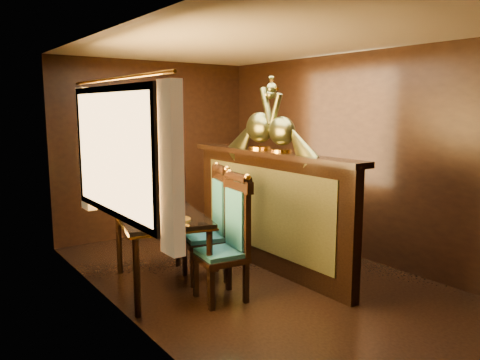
# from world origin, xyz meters

# --- Properties ---
(ground) EXTENTS (5.00, 5.00, 0.00)m
(ground) POSITION_xyz_m (0.00, 0.00, 0.00)
(ground) COLOR black
(ground) RESTS_ON ground
(room_shell) EXTENTS (3.04, 5.04, 2.52)m
(room_shell) POSITION_xyz_m (-0.09, 0.02, 1.58)
(room_shell) COLOR black
(room_shell) RESTS_ON ground
(partition) EXTENTS (0.26, 2.70, 1.36)m
(partition) POSITION_xyz_m (0.32, 0.30, 0.71)
(partition) COLOR black
(partition) RESTS_ON ground
(dining_table) EXTENTS (1.12, 1.50, 0.99)m
(dining_table) POSITION_xyz_m (-0.95, 0.48, 0.72)
(dining_table) COLOR black
(dining_table) RESTS_ON ground
(chair_left) EXTENTS (0.50, 0.52, 1.24)m
(chair_left) POSITION_xyz_m (-0.50, -0.15, 0.65)
(chair_left) COLOR black
(chair_left) RESTS_ON ground
(chair_right) EXTENTS (0.56, 0.57, 1.25)m
(chair_right) POSITION_xyz_m (-0.34, 0.39, 0.65)
(chair_right) COLOR black
(chair_right) RESTS_ON ground
(peacock_left) EXTENTS (0.23, 0.63, 0.74)m
(peacock_left) POSITION_xyz_m (0.33, 0.08, 1.73)
(peacock_left) COLOR #184831
(peacock_left) RESTS_ON partition
(peacock_right) EXTENTS (0.26, 0.69, 0.82)m
(peacock_right) POSITION_xyz_m (0.33, 0.47, 1.77)
(peacock_right) COLOR #184831
(peacock_right) RESTS_ON partition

